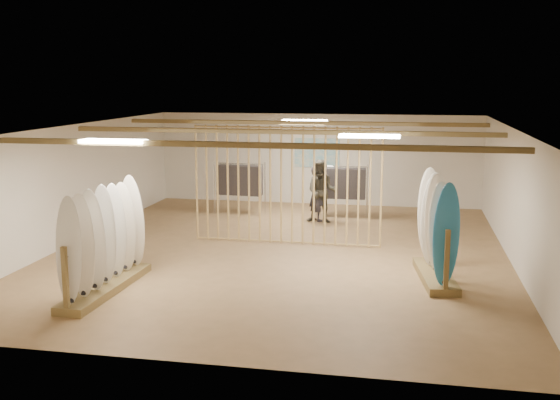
% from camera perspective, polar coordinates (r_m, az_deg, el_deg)
% --- Properties ---
extents(floor, '(12.00, 12.00, 0.00)m').
position_cam_1_polar(floor, '(14.84, 0.00, -4.56)').
color(floor, '#9F794D').
rests_on(floor, ground).
extents(ceiling, '(12.00, 12.00, 0.00)m').
position_cam_1_polar(ceiling, '(14.37, 0.00, 6.29)').
color(ceiling, gray).
rests_on(ceiling, ground).
extents(wall_back, '(12.00, 0.00, 12.00)m').
position_cam_1_polar(wall_back, '(20.40, 3.23, 3.56)').
color(wall_back, white).
rests_on(wall_back, ground).
extents(wall_front, '(12.00, 0.00, 12.00)m').
position_cam_1_polar(wall_front, '(8.86, -7.48, -5.66)').
color(wall_front, white).
rests_on(wall_front, ground).
extents(wall_left, '(0.00, 12.00, 12.00)m').
position_cam_1_polar(wall_left, '(16.24, -17.60, 1.31)').
color(wall_left, white).
rests_on(wall_left, ground).
extents(wall_right, '(0.00, 12.00, 12.00)m').
position_cam_1_polar(wall_right, '(14.45, 19.85, 0.09)').
color(wall_right, white).
rests_on(wall_right, ground).
extents(ceiling_slats, '(9.50, 6.12, 0.10)m').
position_cam_1_polar(ceiling_slats, '(14.37, 0.00, 5.97)').
color(ceiling_slats, olive).
rests_on(ceiling_slats, ground).
extents(light_panels, '(1.20, 0.35, 0.06)m').
position_cam_1_polar(light_panels, '(14.37, 0.00, 6.05)').
color(light_panels, white).
rests_on(light_panels, ground).
extents(bamboo_partition, '(4.45, 0.05, 2.78)m').
position_cam_1_polar(bamboo_partition, '(15.31, 0.57, 1.27)').
color(bamboo_partition, tan).
rests_on(bamboo_partition, ground).
extents(poster, '(1.40, 0.03, 0.90)m').
position_cam_1_polar(poster, '(20.35, 3.23, 4.11)').
color(poster, '#359BBA').
rests_on(poster, ground).
extents(rack_left, '(0.62, 2.84, 1.98)m').
position_cam_1_polar(rack_left, '(12.42, -15.00, -4.67)').
color(rack_left, olive).
rests_on(rack_left, floor).
extents(rack_right, '(0.86, 2.22, 2.06)m').
position_cam_1_polar(rack_right, '(13.01, 13.46, -3.81)').
color(rack_right, olive).
rests_on(rack_right, floor).
extents(clothing_rack_a, '(1.41, 0.43, 1.51)m').
position_cam_1_polar(clothing_rack_a, '(18.92, -3.54, 1.74)').
color(clothing_rack_a, silver).
rests_on(clothing_rack_a, floor).
extents(clothing_rack_b, '(1.40, 0.38, 1.50)m').
position_cam_1_polar(clothing_rack_b, '(18.44, 5.44, 1.46)').
color(clothing_rack_b, silver).
rests_on(clothing_rack_b, floor).
extents(shopper_a, '(0.76, 0.75, 1.75)m').
position_cam_1_polar(shopper_a, '(17.94, 3.20, 0.92)').
color(shopper_a, '#2A2830').
rests_on(shopper_a, floor).
extents(shopper_b, '(0.94, 0.74, 1.95)m').
position_cam_1_polar(shopper_b, '(17.73, 3.66, 1.12)').
color(shopper_b, '#3A372D').
rests_on(shopper_b, floor).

